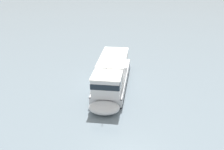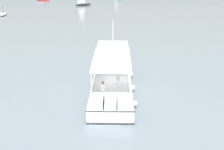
% 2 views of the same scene
% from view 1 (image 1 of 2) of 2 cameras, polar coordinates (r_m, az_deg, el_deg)
% --- Properties ---
extents(ground_plane, '(400.00, 400.00, 0.00)m').
position_cam_1_polar(ground_plane, '(30.64, -0.60, -2.14)').
color(ground_plane, slate).
extents(ferry_main, '(6.55, 13.06, 5.32)m').
position_cam_1_polar(ferry_main, '(29.00, -0.27, -1.51)').
color(ferry_main, silver).
rests_on(ferry_main, ground).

